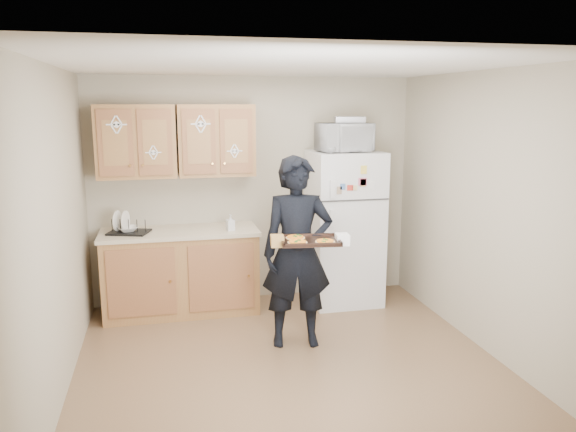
{
  "coord_description": "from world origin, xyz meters",
  "views": [
    {
      "loc": [
        -1.01,
        -4.38,
        2.21
      ],
      "look_at": [
        0.09,
        0.45,
        1.21
      ],
      "focal_mm": 35.0,
      "sensor_mm": 36.0,
      "label": 1
    }
  ],
  "objects_px": {
    "person": "(297,252)",
    "dish_rack": "(129,226)",
    "refrigerator": "(344,228)",
    "baking_tray": "(310,241)",
    "microwave": "(344,137)"
  },
  "relations": [
    {
      "from": "person",
      "to": "dish_rack",
      "type": "height_order",
      "value": "person"
    },
    {
      "from": "refrigerator",
      "to": "baking_tray",
      "type": "height_order",
      "value": "refrigerator"
    },
    {
      "from": "refrigerator",
      "to": "dish_rack",
      "type": "distance_m",
      "value": 2.32
    },
    {
      "from": "refrigerator",
      "to": "microwave",
      "type": "height_order",
      "value": "microwave"
    },
    {
      "from": "dish_rack",
      "to": "person",
      "type": "bearing_deg",
      "value": -34.4
    },
    {
      "from": "baking_tray",
      "to": "microwave",
      "type": "height_order",
      "value": "microwave"
    },
    {
      "from": "refrigerator",
      "to": "baking_tray",
      "type": "relative_size",
      "value": 3.4
    },
    {
      "from": "dish_rack",
      "to": "microwave",
      "type": "bearing_deg",
      "value": -2.01
    },
    {
      "from": "dish_rack",
      "to": "baking_tray",
      "type": "bearing_deg",
      "value": -40.64
    },
    {
      "from": "person",
      "to": "baking_tray",
      "type": "xyz_separation_m",
      "value": [
        0.04,
        -0.3,
        0.18
      ]
    },
    {
      "from": "microwave",
      "to": "dish_rack",
      "type": "relative_size",
      "value": 1.4
    },
    {
      "from": "baking_tray",
      "to": "dish_rack",
      "type": "xyz_separation_m",
      "value": [
        -1.57,
        1.34,
        -0.08
      ]
    },
    {
      "from": "refrigerator",
      "to": "dish_rack",
      "type": "relative_size",
      "value": 4.35
    },
    {
      "from": "person",
      "to": "baking_tray",
      "type": "relative_size",
      "value": 3.51
    },
    {
      "from": "microwave",
      "to": "person",
      "type": "bearing_deg",
      "value": -134.71
    }
  ]
}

